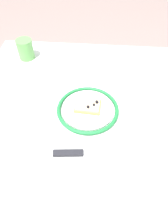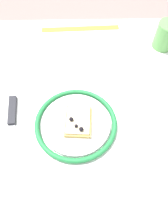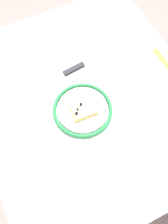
% 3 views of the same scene
% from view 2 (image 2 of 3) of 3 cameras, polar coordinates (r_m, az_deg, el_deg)
% --- Properties ---
extents(ground_plane, '(6.00, 6.00, 0.00)m').
position_cam_2_polar(ground_plane, '(1.25, -2.94, -16.89)').
color(ground_plane, gray).
extents(dining_table, '(0.93, 0.81, 0.70)m').
position_cam_2_polar(dining_table, '(0.67, -5.23, -4.16)').
color(dining_table, white).
rests_on(dining_table, ground_plane).
extents(plate, '(0.22, 0.22, 0.02)m').
position_cam_2_polar(plate, '(0.56, -2.19, -3.05)').
color(plate, white).
rests_on(plate, dining_table).
extents(pizza_slice_near, '(0.07, 0.09, 0.03)m').
position_cam_2_polar(pizza_slice_near, '(0.55, -1.57, -2.45)').
color(pizza_slice_near, tan).
rests_on(pizza_slice_near, plate).
extents(knife, '(0.04, 0.24, 0.01)m').
position_cam_2_polar(knife, '(0.60, -18.73, -2.22)').
color(knife, silver).
rests_on(knife, dining_table).
extents(fork, '(0.04, 0.20, 0.00)m').
position_cam_2_polar(fork, '(0.61, 14.04, 0.16)').
color(fork, silver).
rests_on(fork, dining_table).
extents(cup, '(0.07, 0.07, 0.09)m').
position_cam_2_polar(cup, '(0.78, 21.02, 18.55)').
color(cup, '#599E4C').
rests_on(cup, dining_table).
extents(measuring_tape, '(0.28, 0.03, 0.00)m').
position_cam_2_polar(measuring_tape, '(0.83, -0.95, 21.38)').
color(measuring_tape, yellow).
rests_on(measuring_tape, dining_table).
extents(napkin, '(0.13, 0.15, 0.00)m').
position_cam_2_polar(napkin, '(0.70, 7.46, 12.56)').
color(napkin, white).
rests_on(napkin, dining_table).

